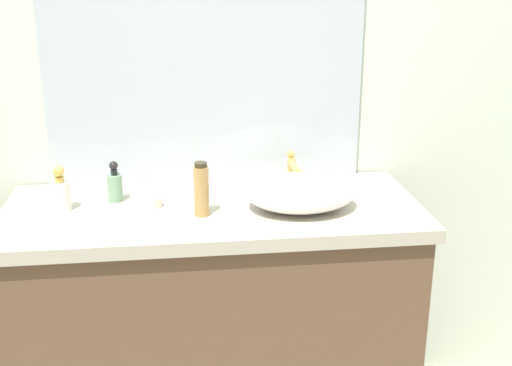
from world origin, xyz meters
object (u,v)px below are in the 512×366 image
(sink_basin, at_px, (300,192))
(lotion_bottle, at_px, (61,192))
(candle_jar, at_px, (153,202))
(soap_dispenser, at_px, (115,185))
(perfume_bottle, at_px, (201,190))

(sink_basin, relative_size, lotion_bottle, 2.40)
(sink_basin, bearing_deg, candle_jar, 171.72)
(soap_dispenser, distance_m, lotion_bottle, 0.17)
(soap_dispenser, xyz_separation_m, candle_jar, (0.12, -0.07, -0.04))
(sink_basin, distance_m, lotion_bottle, 0.76)
(lotion_bottle, xyz_separation_m, candle_jar, (0.29, -0.01, -0.04))
(sink_basin, bearing_deg, perfume_bottle, -175.76)
(sink_basin, relative_size, soap_dispenser, 2.58)
(sink_basin, xyz_separation_m, soap_dispenser, (-0.59, 0.14, 0.00))
(lotion_bottle, bearing_deg, perfume_bottle, -12.45)
(sink_basin, height_order, perfume_bottle, perfume_bottle)
(perfume_bottle, bearing_deg, candle_jar, 149.15)
(sink_basin, relative_size, candle_jar, 6.31)
(perfume_bottle, distance_m, candle_jar, 0.19)
(sink_basin, height_order, candle_jar, sink_basin)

